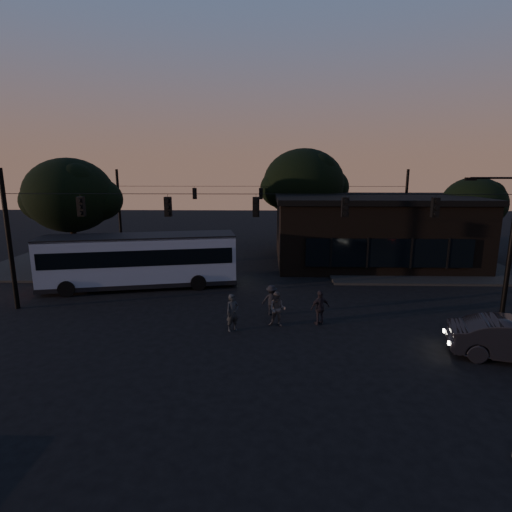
{
  "coord_description": "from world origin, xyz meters",
  "views": [
    {
      "loc": [
        0.56,
        -16.31,
        7.33
      ],
      "look_at": [
        0.0,
        4.0,
        3.0
      ],
      "focal_mm": 28.0,
      "sensor_mm": 36.0,
      "label": 1
    }
  ],
  "objects_px": {
    "building": "(371,229)",
    "pedestrian_b": "(277,309)",
    "bus": "(140,258)",
    "pedestrian_a": "(233,313)",
    "pedestrian_c": "(320,308)",
    "pedestrian_d": "(272,300)"
  },
  "relations": [
    {
      "from": "building",
      "to": "pedestrian_b",
      "type": "relative_size",
      "value": 9.08
    },
    {
      "from": "bus",
      "to": "pedestrian_b",
      "type": "bearing_deg",
      "value": -48.32
    },
    {
      "from": "building",
      "to": "pedestrian_a",
      "type": "relative_size",
      "value": 8.69
    },
    {
      "from": "building",
      "to": "pedestrian_a",
      "type": "distance_m",
      "value": 17.9
    },
    {
      "from": "pedestrian_c",
      "to": "pedestrian_d",
      "type": "bearing_deg",
      "value": -53.39
    },
    {
      "from": "pedestrian_b",
      "to": "pedestrian_d",
      "type": "bearing_deg",
      "value": 109.72
    },
    {
      "from": "pedestrian_a",
      "to": "bus",
      "type": "bearing_deg",
      "value": 99.13
    },
    {
      "from": "pedestrian_a",
      "to": "pedestrian_d",
      "type": "xyz_separation_m",
      "value": [
        1.84,
        2.16,
        -0.09
      ]
    },
    {
      "from": "pedestrian_c",
      "to": "pedestrian_b",
      "type": "bearing_deg",
      "value": -17.91
    },
    {
      "from": "bus",
      "to": "pedestrian_a",
      "type": "bearing_deg",
      "value": -58.96
    },
    {
      "from": "pedestrian_b",
      "to": "building",
      "type": "bearing_deg",
      "value": 70.87
    },
    {
      "from": "building",
      "to": "pedestrian_c",
      "type": "bearing_deg",
      "value": -112.87
    },
    {
      "from": "pedestrian_a",
      "to": "pedestrian_b",
      "type": "relative_size",
      "value": 1.05
    },
    {
      "from": "building",
      "to": "pedestrian_c",
      "type": "xyz_separation_m",
      "value": [
        -5.84,
        -13.85,
        -1.85
      ]
    },
    {
      "from": "building",
      "to": "bus",
      "type": "distance_m",
      "value": 18.23
    },
    {
      "from": "building",
      "to": "bus",
      "type": "xyz_separation_m",
      "value": [
        -16.5,
        -7.71,
        -0.8
      ]
    },
    {
      "from": "pedestrian_b",
      "to": "bus",
      "type": "bearing_deg",
      "value": 153.57
    },
    {
      "from": "pedestrian_a",
      "to": "building",
      "type": "bearing_deg",
      "value": 22.18
    },
    {
      "from": "pedestrian_a",
      "to": "pedestrian_c",
      "type": "bearing_deg",
      "value": -21.73
    },
    {
      "from": "building",
      "to": "pedestrian_c",
      "type": "height_order",
      "value": "building"
    },
    {
      "from": "building",
      "to": "pedestrian_d",
      "type": "height_order",
      "value": "building"
    },
    {
      "from": "building",
      "to": "pedestrian_b",
      "type": "bearing_deg",
      "value": -119.32
    }
  ]
}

